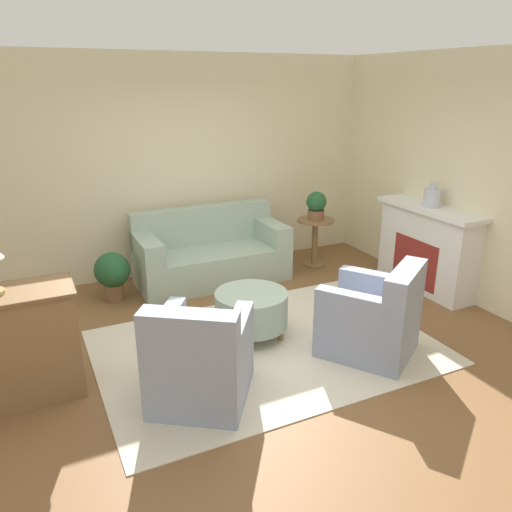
% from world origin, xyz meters
% --- Properties ---
extents(ground_plane, '(16.00, 16.00, 0.00)m').
position_xyz_m(ground_plane, '(0.00, 0.00, 0.00)').
color(ground_plane, brown).
extents(wall_back, '(8.87, 0.12, 2.80)m').
position_xyz_m(wall_back, '(0.00, 2.49, 1.40)').
color(wall_back, beige).
rests_on(wall_back, ground_plane).
extents(wall_right, '(0.12, 9.24, 2.80)m').
position_xyz_m(wall_right, '(2.68, 0.00, 1.40)').
color(wall_right, beige).
rests_on(wall_right, ground_plane).
extents(rug, '(3.18, 2.22, 0.01)m').
position_xyz_m(rug, '(0.00, 0.00, 0.01)').
color(rug, beige).
rests_on(rug, ground_plane).
extents(couch, '(1.90, 0.84, 0.92)m').
position_xyz_m(couch, '(0.14, 1.89, 0.34)').
color(couch, '#9EB29E').
rests_on(couch, ground_plane).
extents(armchair_left, '(1.06, 1.08, 0.90)m').
position_xyz_m(armchair_left, '(-0.86, -0.52, 0.35)').
color(armchair_left, '#8E99B2').
rests_on(armchair_left, rug).
extents(armchair_right, '(1.06, 1.08, 0.90)m').
position_xyz_m(armchair_right, '(0.86, -0.52, 0.35)').
color(armchair_right, '#8E99B2').
rests_on(armchair_right, rug).
extents(ottoman_table, '(0.73, 0.73, 0.47)m').
position_xyz_m(ottoman_table, '(-0.03, 0.28, 0.30)').
color(ottoman_table, '#9EB29E').
rests_on(ottoman_table, rug).
extents(side_table, '(0.50, 0.50, 0.68)m').
position_xyz_m(side_table, '(1.62, 1.74, 0.46)').
color(side_table, olive).
rests_on(side_table, ground_plane).
extents(fireplace, '(0.44, 1.43, 1.05)m').
position_xyz_m(fireplace, '(2.44, 0.48, 0.55)').
color(fireplace, white).
rests_on(fireplace, ground_plane).
extents(dresser, '(1.15, 0.51, 0.93)m').
position_xyz_m(dresser, '(-2.25, 0.16, 0.48)').
color(dresser, olive).
rests_on(dresser, ground_plane).
extents(vase_mantel_near, '(0.20, 0.20, 0.29)m').
position_xyz_m(vase_mantel_near, '(2.42, 0.48, 1.16)').
color(vase_mantel_near, silver).
rests_on(vase_mantel_near, fireplace).
extents(potted_plant_on_side_table, '(0.27, 0.27, 0.38)m').
position_xyz_m(potted_plant_on_side_table, '(1.62, 1.74, 0.88)').
color(potted_plant_on_side_table, brown).
rests_on(potted_plant_on_side_table, side_table).
extents(potted_plant_floor, '(0.41, 0.41, 0.59)m').
position_xyz_m(potted_plant_floor, '(-1.12, 1.78, 0.35)').
color(potted_plant_floor, brown).
rests_on(potted_plant_floor, ground_plane).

